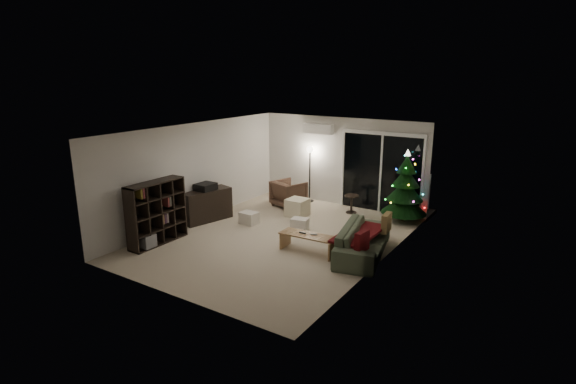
{
  "coord_description": "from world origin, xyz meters",
  "views": [
    {
      "loc": [
        5.49,
        -8.06,
        3.75
      ],
      "look_at": [
        0.1,
        0.3,
        1.05
      ],
      "focal_mm": 28.0,
      "sensor_mm": 36.0,
      "label": 1
    }
  ],
  "objects_px": {
    "coffee_table": "(308,243)",
    "christmas_tree": "(405,186)",
    "media_cabinet": "(206,205)",
    "armchair": "(289,193)",
    "bookshelf": "(151,211)",
    "sofa": "(363,241)"
  },
  "relations": [
    {
      "from": "bookshelf",
      "to": "sofa",
      "type": "bearing_deg",
      "value": 45.18
    },
    {
      "from": "armchair",
      "to": "coffee_table",
      "type": "xyz_separation_m",
      "value": [
        2.18,
        -2.61,
        -0.18
      ]
    },
    {
      "from": "armchair",
      "to": "coffee_table",
      "type": "bearing_deg",
      "value": 146.8
    },
    {
      "from": "bookshelf",
      "to": "sofa",
      "type": "distance_m",
      "value": 4.7
    },
    {
      "from": "media_cabinet",
      "to": "coffee_table",
      "type": "xyz_separation_m",
      "value": [
        3.27,
        -0.4,
        -0.21
      ]
    },
    {
      "from": "armchair",
      "to": "coffee_table",
      "type": "distance_m",
      "value": 3.4
    },
    {
      "from": "bookshelf",
      "to": "coffee_table",
      "type": "xyz_separation_m",
      "value": [
        3.27,
        1.36,
        -0.51
      ]
    },
    {
      "from": "sofa",
      "to": "christmas_tree",
      "type": "bearing_deg",
      "value": -12.27
    },
    {
      "from": "media_cabinet",
      "to": "sofa",
      "type": "xyz_separation_m",
      "value": [
        4.3,
        0.1,
        -0.09
      ]
    },
    {
      "from": "coffee_table",
      "to": "christmas_tree",
      "type": "bearing_deg",
      "value": 69.15
    },
    {
      "from": "sofa",
      "to": "media_cabinet",
      "type": "bearing_deg",
      "value": 78.64
    },
    {
      "from": "armchair",
      "to": "sofa",
      "type": "bearing_deg",
      "value": 163.59
    },
    {
      "from": "media_cabinet",
      "to": "coffee_table",
      "type": "relative_size",
      "value": 1.04
    },
    {
      "from": "sofa",
      "to": "coffee_table",
      "type": "relative_size",
      "value": 1.72
    },
    {
      "from": "bookshelf",
      "to": "media_cabinet",
      "type": "relative_size",
      "value": 1.09
    },
    {
      "from": "media_cabinet",
      "to": "armchair",
      "type": "bearing_deg",
      "value": 77.72
    },
    {
      "from": "sofa",
      "to": "christmas_tree",
      "type": "relative_size",
      "value": 1.15
    },
    {
      "from": "bookshelf",
      "to": "armchair",
      "type": "relative_size",
      "value": 1.73
    },
    {
      "from": "sofa",
      "to": "coffee_table",
      "type": "distance_m",
      "value": 1.15
    },
    {
      "from": "media_cabinet",
      "to": "coffee_table",
      "type": "distance_m",
      "value": 3.3
    },
    {
      "from": "christmas_tree",
      "to": "bookshelf",
      "type": "bearing_deg",
      "value": -133.7
    },
    {
      "from": "bookshelf",
      "to": "armchair",
      "type": "distance_m",
      "value": 4.13
    }
  ]
}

